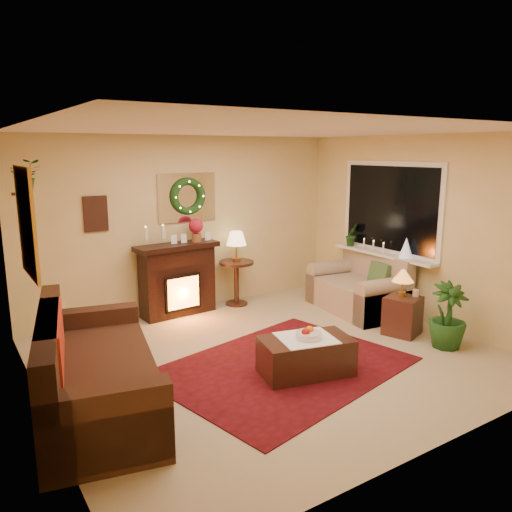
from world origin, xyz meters
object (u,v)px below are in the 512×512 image
end_table_square (403,314)px  coffee_table (306,356)px  sofa (98,365)px  side_table_round (237,284)px  fireplace (177,278)px  loveseat (357,284)px

end_table_square → coffee_table: (-1.83, -0.27, -0.06)m
sofa → side_table_round: bearing=49.9°
fireplace → end_table_square: bearing=-51.7°
fireplace → loveseat: bearing=-32.9°
fireplace → side_table_round: size_ratio=1.55×
fireplace → side_table_round: bearing=-7.5°
sofa → side_table_round: (2.73, 2.09, -0.10)m
fireplace → coffee_table: (0.32, -2.63, -0.34)m
coffee_table → side_table_round: bearing=89.2°
sofa → loveseat: bearing=24.1°
side_table_round → end_table_square: side_table_round is taller
sofa → end_table_square: bearing=9.3°
sofa → fireplace: fireplace is taller
side_table_round → end_table_square: 2.58m
side_table_round → sofa: bearing=-142.5°
sofa → loveseat: (4.10, 0.85, -0.01)m
fireplace → coffee_table: 2.67m
loveseat → end_table_square: bearing=-93.4°
side_table_round → loveseat: bearing=-42.0°
loveseat → end_table_square: 1.09m
side_table_round → coffee_table: size_ratio=0.72×
loveseat → coffee_table: bearing=-139.6°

